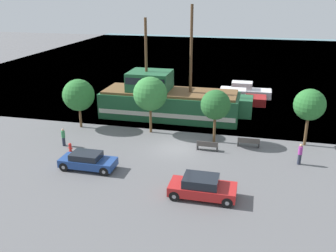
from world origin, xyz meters
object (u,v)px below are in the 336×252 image
(fire_hydrant, at_px, (70,147))
(bench_promenade_east, at_px, (249,142))
(moored_boat_dockside, at_px, (245,91))
(pedestrian_walking_near, at_px, (63,137))
(moored_boat_outer, at_px, (238,98))
(parked_car_curb_front, at_px, (88,161))
(pirate_ship, at_px, (169,101))
(pedestrian_walking_far, at_px, (300,154))
(bench_promenade_west, at_px, (207,146))
(parked_car_curb_mid, at_px, (202,187))

(fire_hydrant, bearing_deg, bench_promenade_east, 17.06)
(moored_boat_dockside, height_order, pedestrian_walking_near, moored_boat_dockside)
(moored_boat_outer, bearing_deg, parked_car_curb_front, -115.95)
(pirate_ship, height_order, moored_boat_dockside, pirate_ship)
(moored_boat_outer, distance_m, pedestrian_walking_far, 16.73)
(moored_boat_outer, height_order, bench_promenade_east, moored_boat_outer)
(bench_promenade_east, xyz_separation_m, pedestrian_walking_near, (-15.57, -3.40, 0.34))
(bench_promenade_west, xyz_separation_m, pedestrian_walking_near, (-12.23, -1.84, 0.35))
(pirate_ship, xyz_separation_m, moored_boat_dockside, (7.47, 10.17, -1.09))
(moored_boat_dockside, relative_size, pedestrian_walking_far, 3.75)
(parked_car_curb_mid, bearing_deg, parked_car_curb_front, 166.99)
(moored_boat_dockside, xyz_separation_m, parked_car_curb_mid, (-1.55, -25.70, 0.04))
(parked_car_curb_front, height_order, bench_promenade_west, parked_car_curb_front)
(fire_hydrant, relative_size, pedestrian_walking_far, 0.45)
(parked_car_curb_front, relative_size, pedestrian_walking_near, 2.67)
(parked_car_curb_mid, distance_m, fire_hydrant, 12.70)
(moored_boat_outer, xyz_separation_m, parked_car_curb_front, (-9.88, -20.30, 0.01))
(parked_car_curb_front, relative_size, fire_hydrant, 5.47)
(bench_promenade_east, height_order, bench_promenade_west, same)
(pirate_ship, bearing_deg, pedestrian_walking_far, -35.44)
(moored_boat_dockside, height_order, parked_car_curb_mid, moored_boat_dockside)
(moored_boat_dockside, distance_m, bench_promenade_west, 18.25)
(moored_boat_dockside, relative_size, parked_car_curb_front, 1.52)
(parked_car_curb_front, height_order, parked_car_curb_mid, parked_car_curb_mid)
(pirate_ship, xyz_separation_m, pedestrian_walking_near, (-7.00, -9.78, -0.99))
(pirate_ship, distance_m, pedestrian_walking_near, 12.06)
(fire_hydrant, bearing_deg, bench_promenade_west, 14.50)
(pedestrian_walking_near, bearing_deg, bench_promenade_east, 12.33)
(parked_car_curb_front, height_order, bench_promenade_east, parked_car_curb_front)
(pirate_ship, distance_m, moored_boat_dockside, 12.67)
(fire_hydrant, bearing_deg, moored_boat_outer, 54.24)
(parked_car_curb_mid, distance_m, pedestrian_walking_far, 9.34)
(pirate_ship, distance_m, pedestrian_walking_far, 15.38)
(fire_hydrant, height_order, bench_promenade_west, bench_promenade_west)
(pedestrian_walking_near, bearing_deg, parked_car_curb_mid, -24.00)
(moored_boat_dockside, height_order, moored_boat_outer, moored_boat_dockside)
(pedestrian_walking_near, bearing_deg, moored_boat_outer, 50.22)
(moored_boat_outer, height_order, pedestrian_walking_far, moored_boat_outer)
(pirate_ship, bearing_deg, parked_car_curb_mid, -69.12)
(fire_hydrant, relative_size, bench_promenade_west, 0.43)
(pedestrian_walking_far, bearing_deg, pedestrian_walking_near, -177.42)
(fire_hydrant, distance_m, bench_promenade_west, 11.46)
(moored_boat_outer, relative_size, parked_car_curb_front, 1.51)
(bench_promenade_east, bearing_deg, moored_boat_outer, 97.43)
(bench_promenade_east, bearing_deg, pirate_ship, 143.35)
(moored_boat_outer, distance_m, parked_car_curb_mid, 22.39)
(parked_car_curb_front, distance_m, fire_hydrant, 3.89)
(moored_boat_dockside, relative_size, bench_promenade_east, 3.42)
(bench_promenade_east, bearing_deg, bench_promenade_west, -154.95)
(bench_promenade_west, bearing_deg, parked_car_curb_mid, -84.81)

